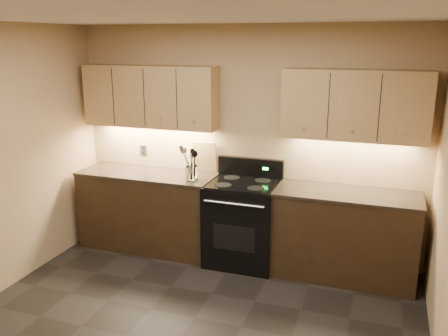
{
  "coord_description": "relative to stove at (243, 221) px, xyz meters",
  "views": [
    {
      "loc": [
        1.49,
        -3.04,
        2.43
      ],
      "look_at": [
        -0.06,
        1.45,
        1.14
      ],
      "focal_mm": 38.0,
      "sensor_mm": 36.0,
      "label": 1
    }
  ],
  "objects": [
    {
      "name": "counter_right",
      "position": [
        1.1,
        0.02,
        -0.01
      ],
      "size": [
        1.46,
        0.62,
        0.93
      ],
      "color": "black",
      "rests_on": "ground"
    },
    {
      "name": "utensil_crock",
      "position": [
        -0.58,
        -0.08,
        0.53
      ],
      "size": [
        0.15,
        0.15,
        0.17
      ],
      "color": "white",
      "rests_on": "counter_left"
    },
    {
      "name": "steel_skimmer",
      "position": [
        -0.54,
        -0.1,
        0.65
      ],
      "size": [
        0.24,
        0.13,
        0.37
      ],
      "primitive_type": null,
      "rotation": [
        -0.04,
        -0.42,
        -0.12
      ],
      "color": "silver",
      "rests_on": "utensil_crock"
    },
    {
      "name": "upper_cab_left",
      "position": [
        -1.18,
        0.17,
        1.32
      ],
      "size": [
        1.6,
        0.3,
        0.7
      ],
      "primitive_type": "cube",
      "color": "#A77C53",
      "rests_on": "wall_back"
    },
    {
      "name": "stove",
      "position": [
        0.0,
        0.0,
        0.0
      ],
      "size": [
        0.76,
        0.68,
        1.14
      ],
      "color": "black",
      "rests_on": "ground"
    },
    {
      "name": "black_turner",
      "position": [
        -0.58,
        -0.09,
        0.64
      ],
      "size": [
        0.1,
        0.15,
        0.35
      ],
      "primitive_type": null,
      "rotation": [
        -0.12,
        0.04,
        0.36
      ],
      "color": "black",
      "rests_on": "utensil_crock"
    },
    {
      "name": "wall_back",
      "position": [
        -0.08,
        0.32,
        0.82
      ],
      "size": [
        4.0,
        0.04,
        2.6
      ],
      "primitive_type": "cube",
      "color": "tan",
      "rests_on": "ground"
    },
    {
      "name": "outlet_plate",
      "position": [
        -1.38,
        0.31,
        0.64
      ],
      "size": [
        0.08,
        0.01,
        0.12
      ],
      "primitive_type": "cube",
      "color": "#B2B5BA",
      "rests_on": "wall_back"
    },
    {
      "name": "ceiling",
      "position": [
        -0.08,
        -1.68,
        2.12
      ],
      "size": [
        4.0,
        4.0,
        0.0
      ],
      "primitive_type": "plane",
      "rotation": [
        3.14,
        0.0,
        0.0
      ],
      "color": "silver",
      "rests_on": "wall_back"
    },
    {
      "name": "cutting_board",
      "position": [
        -0.56,
        0.28,
        0.63
      ],
      "size": [
        0.29,
        0.07,
        0.36
      ],
      "primitive_type": "cube",
      "rotation": [
        0.14,
        0.0,
        0.01
      ],
      "color": "tan",
      "rests_on": "counter_left"
    },
    {
      "name": "steel_spatula",
      "position": [
        -0.56,
        -0.07,
        0.67
      ],
      "size": [
        0.23,
        0.11,
        0.41
      ],
      "primitive_type": null,
      "rotation": [
        0.09,
        -0.36,
        -0.12
      ],
      "color": "silver",
      "rests_on": "utensil_crock"
    },
    {
      "name": "wooden_spoon",
      "position": [
        -0.61,
        -0.08,
        0.61
      ],
      "size": [
        0.09,
        0.12,
        0.3
      ],
      "primitive_type": null,
      "rotation": [
        -0.18,
        0.13,
        0.2
      ],
      "color": "tan",
      "rests_on": "utensil_crock"
    },
    {
      "name": "counter_left",
      "position": [
        -1.18,
        0.02,
        -0.01
      ],
      "size": [
        1.62,
        0.62,
        0.93
      ],
      "color": "black",
      "rests_on": "ground"
    },
    {
      "name": "black_spoon",
      "position": [
        -0.57,
        -0.05,
        0.64
      ],
      "size": [
        0.13,
        0.16,
        0.36
      ],
      "primitive_type": null,
      "rotation": [
        0.31,
        0.18,
        0.09
      ],
      "color": "black",
      "rests_on": "utensil_crock"
    },
    {
      "name": "upper_cab_right",
      "position": [
        1.1,
        0.17,
        1.32
      ],
      "size": [
        1.44,
        0.3,
        0.7
      ],
      "primitive_type": "cube",
      "color": "#A77C53",
      "rests_on": "wall_back"
    }
  ]
}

